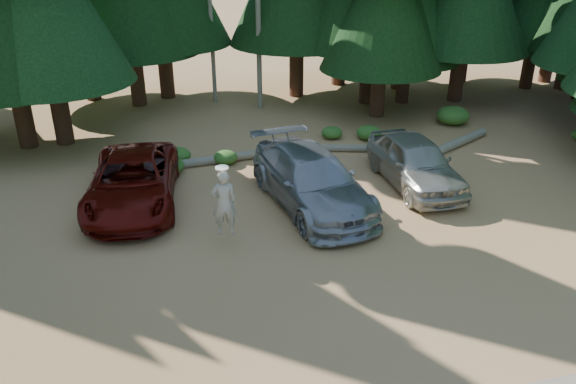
% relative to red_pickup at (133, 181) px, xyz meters
% --- Properties ---
extents(ground, '(160.00, 160.00, 0.00)m').
position_rel_red_pickup_xyz_m(ground, '(5.17, -5.17, -0.80)').
color(ground, '#AE7D49').
rests_on(ground, ground).
extents(forest_belt_north, '(36.00, 7.00, 22.00)m').
position_rel_red_pickup_xyz_m(forest_belt_north, '(5.17, 9.83, -0.80)').
color(forest_belt_north, black).
rests_on(forest_belt_north, ground).
extents(red_pickup, '(3.23, 5.97, 1.59)m').
position_rel_red_pickup_xyz_m(red_pickup, '(0.00, 0.00, 0.00)').
color(red_pickup, '#5F0D08').
rests_on(red_pickup, ground).
extents(silver_minivan_center, '(3.25, 6.23, 1.72)m').
position_rel_red_pickup_xyz_m(silver_minivan_center, '(5.46, -1.42, 0.07)').
color(silver_minivan_center, '#9FA2A7').
rests_on(silver_minivan_center, ground).
extents(silver_minivan_right, '(2.02, 4.94, 1.68)m').
position_rel_red_pickup_xyz_m(silver_minivan_right, '(9.29, -0.79, 0.04)').
color(silver_minivan_right, '#AFAB9C').
rests_on(silver_minivan_right, ground).
extents(frisbee_player, '(0.72, 0.51, 1.98)m').
position_rel_red_pickup_xyz_m(frisbee_player, '(2.46, -3.20, 0.50)').
color(frisbee_player, beige).
rests_on(frisbee_player, ground).
extents(log_left, '(4.47, 0.80, 0.32)m').
position_rel_red_pickup_xyz_m(log_left, '(2.39, 2.68, -0.64)').
color(log_left, gray).
rests_on(log_left, ground).
extents(log_mid, '(3.23, 1.21, 0.27)m').
position_rel_red_pickup_xyz_m(log_mid, '(8.10, 2.74, -0.66)').
color(log_mid, gray).
rests_on(log_mid, ground).
extents(log_right, '(4.75, 2.82, 0.34)m').
position_rel_red_pickup_xyz_m(log_right, '(12.04, 1.83, -0.63)').
color(log_right, gray).
rests_on(log_right, ground).
extents(shrub_far_left, '(1.04, 1.04, 0.57)m').
position_rel_red_pickup_xyz_m(shrub_far_left, '(1.23, 2.23, -0.51)').
color(shrub_far_left, '#30661E').
rests_on(shrub_far_left, ground).
extents(shrub_left, '(0.89, 0.89, 0.49)m').
position_rel_red_pickup_xyz_m(shrub_left, '(3.30, 2.67, -0.55)').
color(shrub_left, '#30661E').
rests_on(shrub_left, ground).
extents(shrub_center_left, '(0.99, 0.99, 0.55)m').
position_rel_red_pickup_xyz_m(shrub_center_left, '(1.58, 3.25, -0.52)').
color(shrub_center_left, '#30661E').
rests_on(shrub_center_left, ground).
extents(shrub_center_right, '(0.88, 0.88, 0.48)m').
position_rel_red_pickup_xyz_m(shrub_center_right, '(8.03, 4.36, -0.55)').
color(shrub_center_right, '#30661E').
rests_on(shrub_center_right, ground).
extents(shrub_right, '(1.04, 1.04, 0.57)m').
position_rel_red_pickup_xyz_m(shrub_right, '(9.48, 3.86, -0.51)').
color(shrub_right, '#30661E').
rests_on(shrub_right, ground).
extents(shrub_far_right, '(1.45, 1.45, 0.80)m').
position_rel_red_pickup_xyz_m(shrub_far_right, '(13.87, 4.83, -0.40)').
color(shrub_far_right, '#30661E').
rests_on(shrub_far_right, ground).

